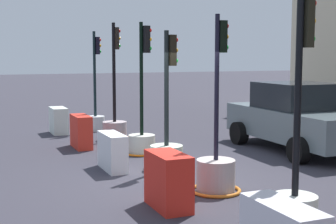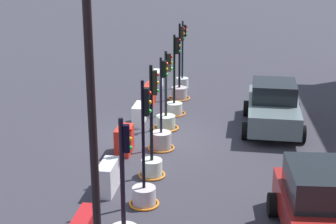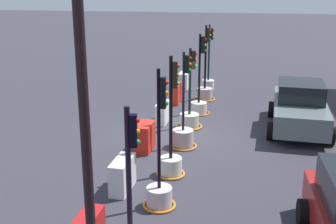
% 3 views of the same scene
% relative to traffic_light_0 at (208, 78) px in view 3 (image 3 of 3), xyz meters
% --- Properties ---
extents(ground_plane, '(120.00, 120.00, 0.00)m').
position_rel_traffic_light_0_xyz_m(ground_plane, '(7.00, -0.42, -0.58)').
color(ground_plane, '#35333D').
extents(traffic_light_0, '(0.60, 0.60, 3.22)m').
position_rel_traffic_light_0_xyz_m(traffic_light_0, '(0.00, 0.00, 0.00)').
color(traffic_light_0, silver).
rests_on(traffic_light_0, ground_plane).
extents(traffic_light_1, '(0.98, 0.98, 3.38)m').
position_rel_traffic_light_0_xyz_m(traffic_light_1, '(1.93, 0.01, -0.13)').
color(traffic_light_1, '#B9A7AC').
rests_on(traffic_light_1, ground_plane).
extents(traffic_light_2, '(0.94, 0.94, 3.26)m').
position_rel_traffic_light_0_xyz_m(traffic_light_2, '(4.14, -0.02, -0.08)').
color(traffic_light_2, silver).
rests_on(traffic_light_2, ground_plane).
extents(traffic_light_3, '(0.98, 0.98, 2.97)m').
position_rel_traffic_light_0_xyz_m(traffic_light_3, '(5.94, -0.17, -0.16)').
color(traffic_light_3, beige).
rests_on(traffic_light_3, ground_plane).
extents(traffic_light_4, '(0.92, 0.92, 3.15)m').
position_rel_traffic_light_0_xyz_m(traffic_light_4, '(7.95, -0.12, -0.16)').
color(traffic_light_4, '#B7A9A8').
rests_on(traffic_light_4, ground_plane).
extents(traffic_light_5, '(0.82, 0.82, 3.39)m').
position_rel_traffic_light_0_xyz_m(traffic_light_5, '(10.14, -0.15, -0.06)').
color(traffic_light_5, silver).
rests_on(traffic_light_5, ground_plane).
extents(traffic_light_6, '(0.81, 0.81, 3.41)m').
position_rel_traffic_light_0_xyz_m(traffic_light_6, '(11.93, -0.11, -0.08)').
color(traffic_light_6, silver).
rests_on(traffic_light_6, ground_plane).
extents(construction_barrier_0, '(0.98, 0.49, 0.82)m').
position_rel_traffic_light_0_xyz_m(construction_barrier_0, '(0.06, -1.22, -0.17)').
color(construction_barrier_0, silver).
rests_on(construction_barrier_0, ground_plane).
extents(construction_barrier_1, '(1.04, 0.43, 0.87)m').
position_rel_traffic_light_0_xyz_m(construction_barrier_1, '(2.75, -1.21, -0.15)').
color(construction_barrier_1, red).
rests_on(construction_barrier_1, ground_plane).
extents(construction_barrier_2, '(1.12, 0.42, 0.79)m').
position_rel_traffic_light_0_xyz_m(construction_barrier_2, '(5.52, -1.26, -0.19)').
color(construction_barrier_2, white).
rests_on(construction_barrier_2, ground_plane).
extents(construction_barrier_3, '(0.98, 0.51, 0.90)m').
position_rel_traffic_light_0_xyz_m(construction_barrier_3, '(8.45, -1.29, -0.14)').
color(construction_barrier_3, red).
rests_on(construction_barrier_3, ground_plane).
extents(construction_barrier_4, '(1.12, 0.46, 0.85)m').
position_rel_traffic_light_0_xyz_m(construction_barrier_4, '(11.25, -1.23, -0.16)').
color(construction_barrier_4, silver).
rests_on(construction_barrier_4, ground_plane).
extents(car_grey_saloon, '(4.47, 2.40, 1.74)m').
position_rel_traffic_light_0_xyz_m(car_grey_saloon, '(5.40, 3.81, 0.26)').
color(car_grey_saloon, slate).
rests_on(car_grey_saloon, ground_plane).
extents(street_lamp_post, '(0.36, 0.36, 7.22)m').
position_rel_traffic_light_0_xyz_m(street_lamp_post, '(15.52, -0.49, 3.64)').
color(street_lamp_post, black).
rests_on(street_lamp_post, ground_plane).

